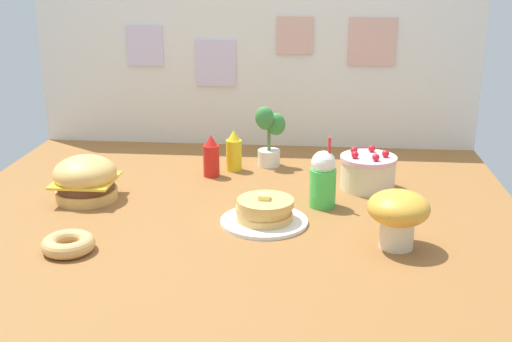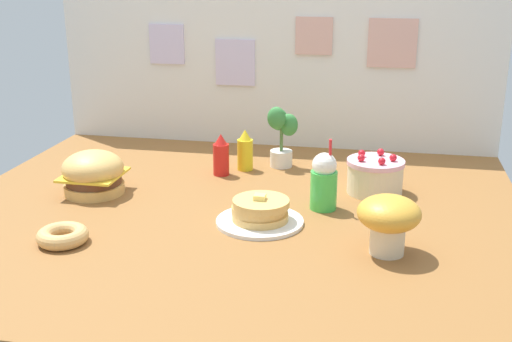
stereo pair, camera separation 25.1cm
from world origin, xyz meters
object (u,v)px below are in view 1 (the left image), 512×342
(burger, at_px, (85,179))
(pancake_stack, at_px, (264,213))
(ketchup_bottle, at_px, (211,157))
(potted_plant, at_px, (269,134))
(donut_pink_glaze, at_px, (68,244))
(mushroom_stool, at_px, (398,213))
(layer_cake, at_px, (368,172))
(cream_soda_cup, at_px, (323,179))
(mustard_bottle, at_px, (234,152))

(burger, height_order, pancake_stack, burger)
(ketchup_bottle, distance_m, potted_plant, 0.31)
(burger, relative_size, donut_pink_glaze, 1.43)
(donut_pink_glaze, relative_size, potted_plant, 0.61)
(pancake_stack, bearing_deg, potted_plant, 93.00)
(potted_plant, bearing_deg, mushroom_stool, -60.37)
(layer_cake, bearing_deg, cream_soda_cup, -130.29)
(pancake_stack, xyz_separation_m, ketchup_bottle, (-0.28, 0.53, 0.05))
(burger, height_order, cream_soda_cup, cream_soda_cup)
(burger, relative_size, pancake_stack, 0.78)
(burger, height_order, mushroom_stool, mushroom_stool)
(pancake_stack, bearing_deg, cream_soda_cup, 42.64)
(burger, distance_m, cream_soda_cup, 0.96)
(ketchup_bottle, relative_size, mustard_bottle, 1.00)
(mushroom_stool, bearing_deg, mustard_bottle, 129.52)
(mustard_bottle, bearing_deg, mushroom_stool, -50.48)
(ketchup_bottle, xyz_separation_m, mushroom_stool, (0.74, -0.70, 0.04))
(mustard_bottle, distance_m, donut_pink_glaze, 1.03)
(pancake_stack, bearing_deg, ketchup_bottle, 118.06)
(layer_cake, xyz_separation_m, potted_plant, (-0.44, 0.29, 0.08))
(pancake_stack, height_order, ketchup_bottle, ketchup_bottle)
(ketchup_bottle, relative_size, donut_pink_glaze, 1.08)
(pancake_stack, bearing_deg, mushroom_stool, -20.08)
(layer_cake, bearing_deg, potted_plant, 147.16)
(donut_pink_glaze, bearing_deg, mustard_bottle, 64.63)
(mustard_bottle, distance_m, cream_soda_cup, 0.59)
(pancake_stack, height_order, cream_soda_cup, cream_soda_cup)
(mustard_bottle, distance_m, mushroom_stool, 1.03)
(burger, xyz_separation_m, donut_pink_glaze, (0.11, -0.49, -0.06))
(burger, distance_m, mustard_bottle, 0.70)
(cream_soda_cup, bearing_deg, mushroom_stool, -55.85)
(donut_pink_glaze, relative_size, mushroom_stool, 0.85)
(layer_cake, relative_size, ketchup_bottle, 1.25)
(ketchup_bottle, bearing_deg, mushroom_stool, -43.15)
(mustard_bottle, height_order, cream_soda_cup, cream_soda_cup)
(ketchup_bottle, height_order, cream_soda_cup, cream_soda_cup)
(pancake_stack, relative_size, mustard_bottle, 1.70)
(mustard_bottle, xyz_separation_m, donut_pink_glaze, (-0.44, -0.93, -0.06))
(mustard_bottle, xyz_separation_m, cream_soda_cup, (0.41, -0.43, 0.02))
(ketchup_bottle, height_order, potted_plant, potted_plant)
(donut_pink_glaze, xyz_separation_m, mushroom_stool, (1.10, 0.14, 0.10))
(mushroom_stool, bearing_deg, donut_pink_glaze, -172.88)
(mushroom_stool, bearing_deg, pancake_stack, 159.92)
(burger, bearing_deg, cream_soda_cup, 0.73)
(burger, xyz_separation_m, pancake_stack, (0.74, -0.19, -0.05))
(mustard_bottle, bearing_deg, layer_cake, -18.53)
(ketchup_bottle, height_order, mustard_bottle, same)
(cream_soda_cup, bearing_deg, mustard_bottle, 133.56)
(ketchup_bottle, xyz_separation_m, potted_plant, (0.24, 0.18, 0.07))
(layer_cake, distance_m, ketchup_bottle, 0.70)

